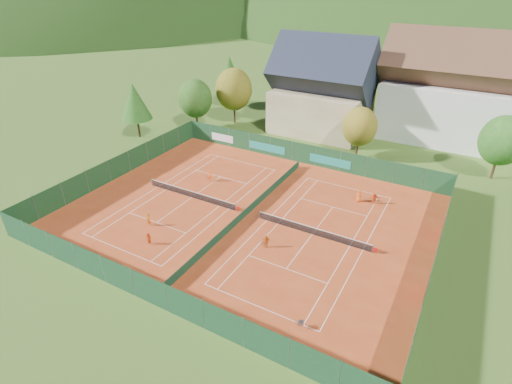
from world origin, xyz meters
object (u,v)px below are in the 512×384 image
object	(u,v)px
hotel_block_a	(450,94)
player_left_near	(149,219)
chalet	(322,92)
player_left_mid	(149,239)
player_right_near	(266,241)
player_right_far_b	(374,198)
player_left_far	(210,176)
player_right_far_a	(359,196)
ball_hopper	(301,323)

from	to	relation	value
hotel_block_a	player_left_near	xyz separation A→B (m)	(-24.30, -43.19, -6.60)
chalet	player_left_mid	bearing A→B (deg)	-94.14
player_left_near	player_right_near	bearing A→B (deg)	14.07
player_left_near	player_right_far_b	distance (m)	26.29
player_left_mid	hotel_block_a	bearing A→B (deg)	75.23
player_left_near	player_right_far_b	size ratio (longest dim) A/B	1.09
player_left_far	player_right_far_b	distance (m)	21.11
player_left_near	player_right_far_a	xyz separation A→B (m)	(18.53, 16.37, -0.00)
player_left_far	player_right_far_b	world-z (taller)	player_left_far
player_left_near	chalet	bearing A→B (deg)	83.68
ball_hopper	player_right_far_b	xyz separation A→B (m)	(-0.07, 21.76, 0.16)
hotel_block_a	ball_hopper	world-z (taller)	hotel_block_a
chalet	player_right_far_a	bearing A→B (deg)	-57.57
player_left_far	player_right_far_a	size ratio (longest dim) A/B	0.95
chalet	hotel_block_a	world-z (taller)	hotel_block_a
chalet	player_right_far_b	bearing A→B (deg)	-53.79
hotel_block_a	chalet	bearing A→B (deg)	-162.47
ball_hopper	player_right_near	world-z (taller)	player_right_near
hotel_block_a	player_right_near	bearing A→B (deg)	-105.59
chalet	player_right_far_a	distance (m)	25.35
player_left_mid	player_right_far_b	bearing A→B (deg)	58.09
player_left_far	player_left_near	bearing A→B (deg)	100.84
player_left_mid	player_right_near	size ratio (longest dim) A/B	0.95
chalet	player_right_near	xyz separation A→B (m)	(7.74, -34.35, -5.89)
ball_hopper	player_left_far	bearing A→B (deg)	140.54
player_left_mid	player_right_near	distance (m)	11.96
player_left_far	player_right_far_a	distance (m)	19.32
player_left_mid	player_right_far_a	xyz separation A→B (m)	(16.12, 19.03, 0.08)
hotel_block_a	player_right_far_a	size ratio (longest dim) A/B	13.85
chalet	player_left_mid	distance (m)	40.39
player_right_far_a	player_left_mid	bearing A→B (deg)	46.86
player_right_near	player_right_far_a	distance (m)	14.60
hotel_block_a	player_right_far_b	distance (m)	27.58
hotel_block_a	player_right_near	size ratio (longest dim) A/B	14.66
player_right_near	ball_hopper	bearing A→B (deg)	-71.90
player_right_far_b	player_right_far_a	bearing A→B (deg)	-11.78
player_right_near	player_right_far_b	distance (m)	15.67
chalet	player_left_mid	size ratio (longest dim) A/B	11.62
ball_hopper	player_left_mid	distance (m)	18.09
player_left_mid	player_right_far_b	world-z (taller)	player_right_far_b
chalet	player_right_far_a	xyz separation A→B (m)	(13.23, -20.82, -5.84)
player_left_far	player_right_near	size ratio (longest dim) A/B	1.00
player_left_near	player_left_mid	size ratio (longest dim) A/B	1.13
player_left_far	player_right_near	bearing A→B (deg)	155.07
ball_hopper	player_left_far	xyz separation A→B (m)	(-20.63, 16.99, 0.18)
hotel_block_a	player_right_far_a	bearing A→B (deg)	-102.14
player_left_near	player_right_near	size ratio (longest dim) A/B	1.07
player_left_mid	player_left_far	xyz separation A→B (m)	(-2.70, 14.62, 0.04)
hotel_block_a	ball_hopper	distance (m)	48.86
hotel_block_a	player_right_near	distance (m)	42.42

